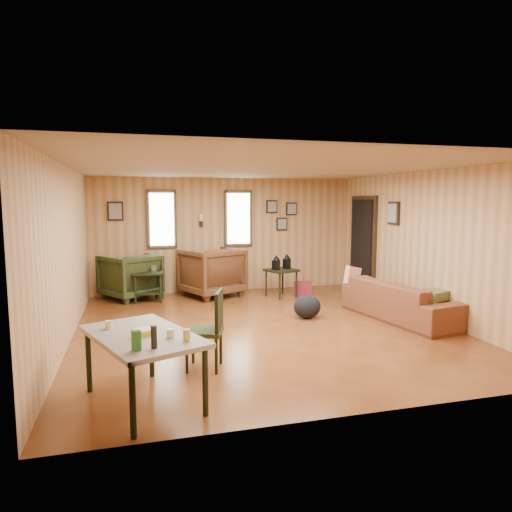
{
  "coord_description": "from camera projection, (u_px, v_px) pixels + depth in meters",
  "views": [
    {
      "loc": [
        -1.88,
        -6.53,
        1.91
      ],
      "look_at": [
        0.0,
        0.4,
        1.05
      ],
      "focal_mm": 32.0,
      "sensor_mm": 36.0,
      "label": 1
    }
  ],
  "objects": [
    {
      "name": "backpack",
      "position": [
        307.0,
        307.0,
        7.47
      ],
      "size": [
        0.55,
        0.49,
        0.39
      ],
      "rotation": [
        0.0,
        0.0,
        -0.4
      ],
      "color": "black",
      "rests_on": "ground"
    },
    {
      "name": "end_table",
      "position": [
        149.0,
        281.0,
        8.74
      ],
      "size": [
        0.62,
        0.58,
        0.71
      ],
      "rotation": [
        0.0,
        0.0,
        -0.14
      ],
      "color": "black",
      "rests_on": "ground"
    },
    {
      "name": "sofa",
      "position": [
        402.0,
        294.0,
        7.4
      ],
      "size": [
        0.96,
        2.23,
        0.84
      ],
      "primitive_type": "imported",
      "rotation": [
        0.0,
        0.0,
        1.73
      ],
      "color": "brown",
      "rests_on": "ground"
    },
    {
      "name": "recliner_brown",
      "position": [
        211.0,
        269.0,
        9.22
      ],
      "size": [
        1.37,
        1.34,
        1.09
      ],
      "primitive_type": "imported",
      "rotation": [
        0.0,
        0.0,
        3.56
      ],
      "color": "#522F18",
      "rests_on": "ground"
    },
    {
      "name": "room",
      "position": [
        269.0,
        247.0,
        7.14
      ],
      "size": [
        5.54,
        6.04,
        2.44
      ],
      "color": "brown",
      "rests_on": "ground"
    },
    {
      "name": "recliner_green",
      "position": [
        130.0,
        274.0,
        8.99
      ],
      "size": [
        1.28,
        1.27,
        0.98
      ],
      "primitive_type": "imported",
      "rotation": [
        0.0,
        0.0,
        -2.54
      ],
      "color": "#2A3317",
      "rests_on": "ground"
    },
    {
      "name": "dining_table",
      "position": [
        143.0,
        340.0,
        4.27
      ],
      "size": [
        1.23,
        1.53,
        0.87
      ],
      "rotation": [
        0.0,
        0.0,
        0.38
      ],
      "color": "gray",
      "rests_on": "ground"
    },
    {
      "name": "sofa_pillows",
      "position": [
        393.0,
        287.0,
        7.55
      ],
      "size": [
        1.06,
        1.84,
        0.38
      ],
      "rotation": [
        0.0,
        0.0,
        0.37
      ],
      "color": "brown",
      "rests_on": "sofa"
    },
    {
      "name": "cooler",
      "position": [
        303.0,
        288.0,
        9.42
      ],
      "size": [
        0.43,
        0.37,
        0.26
      ],
      "rotation": [
        0.0,
        0.0,
        -0.36
      ],
      "color": "maroon",
      "rests_on": "ground"
    },
    {
      "name": "dining_chair",
      "position": [
        210.0,
        325.0,
        5.19
      ],
      "size": [
        0.52,
        0.52,
        0.91
      ],
      "rotation": [
        0.0,
        0.0,
        -0.34
      ],
      "color": "#2A3317",
      "rests_on": "ground"
    },
    {
      "name": "side_table",
      "position": [
        281.0,
        268.0,
        9.13
      ],
      "size": [
        0.7,
        0.7,
        0.86
      ],
      "rotation": [
        0.0,
        0.0,
        0.37
      ],
      "color": "black",
      "rests_on": "ground"
    }
  ]
}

